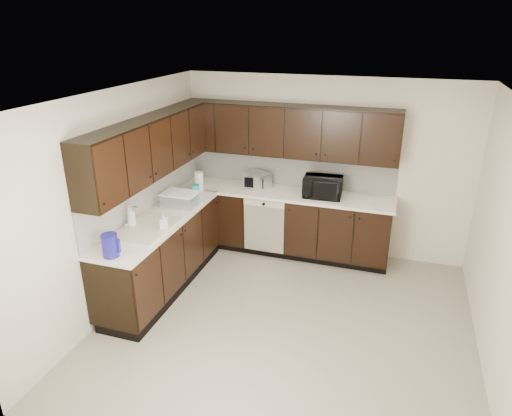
{
  "coord_description": "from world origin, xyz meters",
  "views": [
    {
      "loc": [
        0.99,
        -4.14,
        3.15
      ],
      "look_at": [
        -0.55,
        0.6,
        1.11
      ],
      "focal_mm": 32.0,
      "sensor_mm": 36.0,
      "label": 1
    }
  ],
  "objects_px": {
    "sink": "(147,234)",
    "storage_bin": "(181,199)",
    "blue_pitcher": "(110,245)",
    "toaster_oven": "(257,180)",
    "microwave": "(323,187)"
  },
  "relations": [
    {
      "from": "microwave",
      "to": "toaster_oven",
      "type": "bearing_deg",
      "value": 171.92
    },
    {
      "from": "sink",
      "to": "toaster_oven",
      "type": "height_order",
      "value": "sink"
    },
    {
      "from": "sink",
      "to": "storage_bin",
      "type": "xyz_separation_m",
      "value": [
        0.04,
        0.79,
        0.14
      ]
    },
    {
      "from": "microwave",
      "to": "blue_pitcher",
      "type": "height_order",
      "value": "microwave"
    },
    {
      "from": "sink",
      "to": "storage_bin",
      "type": "height_order",
      "value": "sink"
    },
    {
      "from": "sink",
      "to": "microwave",
      "type": "bearing_deg",
      "value": 43.87
    },
    {
      "from": "sink",
      "to": "microwave",
      "type": "height_order",
      "value": "microwave"
    },
    {
      "from": "storage_bin",
      "to": "blue_pitcher",
      "type": "distance_m",
      "value": 1.48
    },
    {
      "from": "toaster_oven",
      "to": "blue_pitcher",
      "type": "relative_size",
      "value": 1.44
    },
    {
      "from": "microwave",
      "to": "storage_bin",
      "type": "relative_size",
      "value": 1.2
    },
    {
      "from": "sink",
      "to": "storage_bin",
      "type": "bearing_deg",
      "value": 86.86
    },
    {
      "from": "toaster_oven",
      "to": "sink",
      "type": "bearing_deg",
      "value": -89.24
    },
    {
      "from": "blue_pitcher",
      "to": "sink",
      "type": "bearing_deg",
      "value": 70.3
    },
    {
      "from": "storage_bin",
      "to": "sink",
      "type": "bearing_deg",
      "value": -93.14
    },
    {
      "from": "sink",
      "to": "microwave",
      "type": "relative_size",
      "value": 1.61
    }
  ]
}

